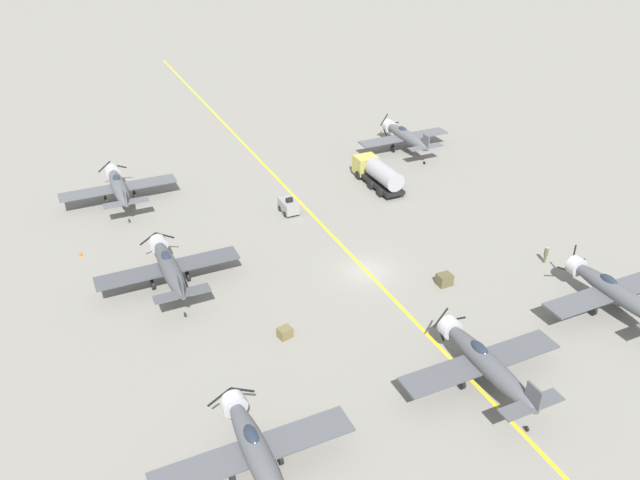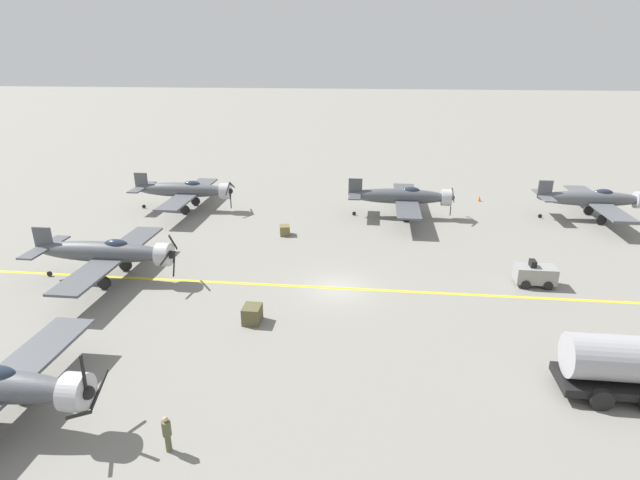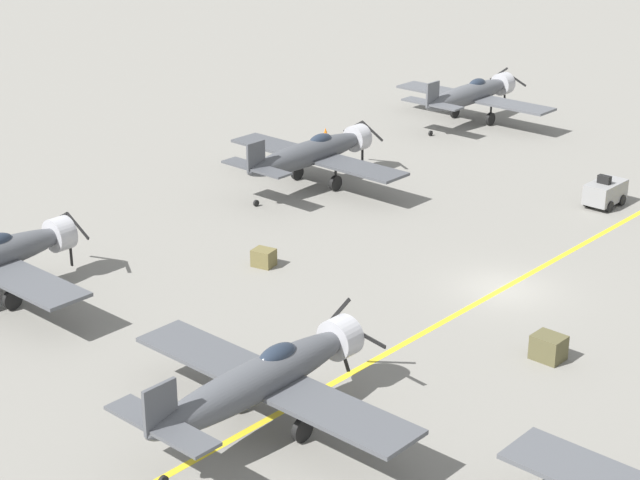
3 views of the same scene
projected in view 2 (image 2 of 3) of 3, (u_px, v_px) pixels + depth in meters
ground_plane at (337, 288)px, 33.35m from camera, size 400.00×400.00×0.00m
taxiway_stripe at (337, 288)px, 33.35m from camera, size 0.30×160.00×0.01m
airplane_mid_left at (403, 197)px, 47.17m from camera, size 12.00×9.98×3.65m
airplane_far_left at (594, 199)px, 46.43m from camera, size 12.00×9.98×3.65m
airplane_near_left at (186, 190)px, 49.39m from camera, size 12.00×9.98×3.65m
airplane_near_center at (107, 252)px, 33.97m from camera, size 12.00×9.98×3.65m
tow_tractor at (535, 274)px, 33.54m from camera, size 1.57×2.60×1.79m
ground_crew_walking at (167, 432)px, 19.40m from camera, size 0.36×0.36×1.64m
supply_crate_by_tanker at (252, 314)px, 28.99m from camera, size 1.22×1.02×1.01m
supply_crate_mid_lane at (285, 230)px, 43.02m from camera, size 1.17×1.04×0.83m
traffic_cone at (479, 199)px, 52.90m from camera, size 0.36×0.36×0.55m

